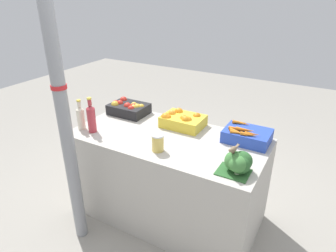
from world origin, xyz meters
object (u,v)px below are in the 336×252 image
at_px(orange_crate, 182,120).
at_px(pickle_jar, 158,143).
at_px(carrot_crate, 247,135).
at_px(juice_bottle_ruby, 91,118).
at_px(juice_bottle_cloudy, 81,117).
at_px(sparrow_bird, 233,149).
at_px(support_pole, 61,101).
at_px(apple_crate, 128,108).
at_px(broccoli_pile, 238,163).

xyz_separation_m(orange_crate, pickle_jar, (0.04, -0.49, 0.01)).
bearing_deg(carrot_crate, juice_bottle_ruby, -158.43).
relative_size(juice_bottle_cloudy, sparrow_bird, 2.02).
distance_m(support_pole, carrot_crate, 1.46).
xyz_separation_m(orange_crate, juice_bottle_ruby, (-0.63, -0.48, 0.07)).
xyz_separation_m(apple_crate, orange_crate, (0.60, -0.00, -0.00)).
relative_size(apple_crate, broccoli_pile, 1.67).
distance_m(broccoli_pile, juice_bottle_cloudy, 1.43).
bearing_deg(broccoli_pile, apple_crate, 159.43).
bearing_deg(support_pole, juice_bottle_cloudy, 120.85).
distance_m(juice_bottle_cloudy, juice_bottle_ruby, 0.13).
xyz_separation_m(orange_crate, carrot_crate, (0.59, 0.00, -0.01)).
bearing_deg(sparrow_bird, juice_bottle_ruby, -81.21).
relative_size(support_pole, pickle_jar, 17.91).
height_order(support_pole, juice_bottle_ruby, support_pole).
relative_size(apple_crate, pickle_jar, 2.65).
distance_m(juice_bottle_cloudy, sparrow_bird, 1.39).
bearing_deg(carrot_crate, broccoli_pile, -80.68).
bearing_deg(juice_bottle_ruby, sparrow_bird, -0.74).
distance_m(support_pole, broccoli_pile, 1.31).
xyz_separation_m(orange_crate, sparrow_bird, (0.63, -0.50, 0.12)).
relative_size(orange_crate, pickle_jar, 2.65).
distance_m(apple_crate, sparrow_bird, 1.33).
xyz_separation_m(support_pole, sparrow_bird, (1.17, 0.35, -0.24)).
bearing_deg(broccoli_pile, juice_bottle_cloudy, -179.81).
relative_size(orange_crate, carrot_crate, 1.00).
relative_size(support_pole, juice_bottle_cloudy, 9.09).
bearing_deg(juice_bottle_ruby, juice_bottle_cloudy, 180.00).
height_order(apple_crate, carrot_crate, carrot_crate).
bearing_deg(broccoli_pile, juice_bottle_ruby, -179.79).
bearing_deg(juice_bottle_ruby, apple_crate, 86.25).
bearing_deg(sparrow_bird, carrot_crate, -166.17).
bearing_deg(juice_bottle_cloudy, carrot_crate, 19.70).
bearing_deg(support_pole, broccoli_pile, 16.93).
distance_m(orange_crate, pickle_jar, 0.49).
xyz_separation_m(carrot_crate, juice_bottle_ruby, (-1.23, -0.48, 0.08)).
relative_size(juice_bottle_ruby, sparrow_bird, 2.33).
distance_m(juice_bottle_ruby, pickle_jar, 0.67).
bearing_deg(support_pole, orange_crate, 57.35).
bearing_deg(orange_crate, sparrow_bird, -38.28).
bearing_deg(broccoli_pile, orange_crate, 144.63).
bearing_deg(pickle_jar, sparrow_bird, -1.07).
relative_size(support_pole, sparrow_bird, 18.34).
relative_size(support_pole, apple_crate, 6.76).
bearing_deg(support_pole, pickle_jar, 31.74).
bearing_deg(broccoli_pile, support_pole, -163.07).
bearing_deg(carrot_crate, apple_crate, -179.90).
height_order(broccoli_pile, pickle_jar, broccoli_pile).
height_order(apple_crate, sparrow_bird, sparrow_bird).
bearing_deg(apple_crate, sparrow_bird, -22.04).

